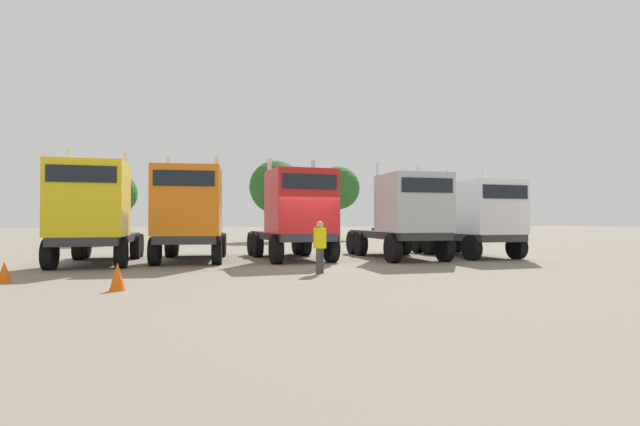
{
  "coord_description": "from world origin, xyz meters",
  "views": [
    {
      "loc": [
        -3.89,
        -16.5,
        1.64
      ],
      "look_at": [
        0.97,
        3.03,
        1.95
      ],
      "focal_mm": 26.23,
      "sensor_mm": 36.0,
      "label": 1
    }
  ],
  "objects_px": {
    "semi_truck_red": "(296,214)",
    "visitor_in_hivis": "(320,243)",
    "semi_truck_silver": "(406,215)",
    "semi_truck_white": "(478,218)",
    "traffic_cone_near": "(117,277)",
    "semi_truck_yellow": "(94,213)",
    "traffic_cone_mid": "(4,272)",
    "semi_truck_orange": "(190,213)"
  },
  "relations": [
    {
      "from": "semi_truck_red",
      "to": "visitor_in_hivis",
      "type": "relative_size",
      "value": 3.74
    },
    {
      "from": "semi_truck_orange",
      "to": "semi_truck_white",
      "type": "height_order",
      "value": "semi_truck_orange"
    },
    {
      "from": "semi_truck_silver",
      "to": "traffic_cone_near",
      "type": "height_order",
      "value": "semi_truck_silver"
    },
    {
      "from": "semi_truck_yellow",
      "to": "semi_truck_silver",
      "type": "height_order",
      "value": "semi_truck_yellow"
    },
    {
      "from": "semi_truck_yellow",
      "to": "visitor_in_hivis",
      "type": "relative_size",
      "value": 3.96
    },
    {
      "from": "semi_truck_orange",
      "to": "visitor_in_hivis",
      "type": "bearing_deg",
      "value": 43.06
    },
    {
      "from": "semi_truck_orange",
      "to": "semi_truck_silver",
      "type": "relative_size",
      "value": 1.01
    },
    {
      "from": "semi_truck_white",
      "to": "traffic_cone_mid",
      "type": "xyz_separation_m",
      "value": [
        -16.73,
        -4.29,
        -1.48
      ]
    },
    {
      "from": "visitor_in_hivis",
      "to": "traffic_cone_near",
      "type": "height_order",
      "value": "visitor_in_hivis"
    },
    {
      "from": "semi_truck_white",
      "to": "traffic_cone_near",
      "type": "bearing_deg",
      "value": -67.26
    },
    {
      "from": "traffic_cone_near",
      "to": "semi_truck_white",
      "type": "bearing_deg",
      "value": 25.46
    },
    {
      "from": "semi_truck_silver",
      "to": "semi_truck_white",
      "type": "xyz_separation_m",
      "value": [
        3.5,
        0.19,
        -0.09
      ]
    },
    {
      "from": "semi_truck_white",
      "to": "traffic_cone_mid",
      "type": "height_order",
      "value": "semi_truck_white"
    },
    {
      "from": "semi_truck_silver",
      "to": "traffic_cone_mid",
      "type": "relative_size",
      "value": 11.06
    },
    {
      "from": "semi_truck_red",
      "to": "semi_truck_white",
      "type": "height_order",
      "value": "semi_truck_red"
    },
    {
      "from": "traffic_cone_mid",
      "to": "semi_truck_silver",
      "type": "bearing_deg",
      "value": 17.19
    },
    {
      "from": "semi_truck_yellow",
      "to": "semi_truck_white",
      "type": "height_order",
      "value": "semi_truck_yellow"
    },
    {
      "from": "semi_truck_red",
      "to": "semi_truck_silver",
      "type": "distance_m",
      "value": 4.57
    },
    {
      "from": "semi_truck_silver",
      "to": "semi_truck_white",
      "type": "relative_size",
      "value": 1.06
    },
    {
      "from": "visitor_in_hivis",
      "to": "semi_truck_red",
      "type": "bearing_deg",
      "value": -61.85
    },
    {
      "from": "semi_truck_yellow",
      "to": "traffic_cone_mid",
      "type": "bearing_deg",
      "value": -16.18
    },
    {
      "from": "semi_truck_white",
      "to": "semi_truck_silver",
      "type": "bearing_deg",
      "value": -89.57
    },
    {
      "from": "semi_truck_white",
      "to": "semi_truck_red",
      "type": "bearing_deg",
      "value": -95.37
    },
    {
      "from": "semi_truck_silver",
      "to": "semi_truck_orange",
      "type": "bearing_deg",
      "value": -96.49
    },
    {
      "from": "semi_truck_red",
      "to": "visitor_in_hivis",
      "type": "distance_m",
      "value": 4.74
    },
    {
      "from": "semi_truck_silver",
      "to": "visitor_in_hivis",
      "type": "distance_m",
      "value": 6.29
    },
    {
      "from": "traffic_cone_near",
      "to": "semi_truck_silver",
      "type": "bearing_deg",
      "value": 31.87
    },
    {
      "from": "semi_truck_white",
      "to": "visitor_in_hivis",
      "type": "relative_size",
      "value": 3.61
    },
    {
      "from": "visitor_in_hivis",
      "to": "traffic_cone_mid",
      "type": "bearing_deg",
      "value": 30.4
    },
    {
      "from": "visitor_in_hivis",
      "to": "traffic_cone_near",
      "type": "relative_size",
      "value": 2.47
    },
    {
      "from": "semi_truck_silver",
      "to": "traffic_cone_mid",
      "type": "height_order",
      "value": "semi_truck_silver"
    },
    {
      "from": "semi_truck_yellow",
      "to": "semi_truck_white",
      "type": "xyz_separation_m",
      "value": [
        15.52,
        -0.15,
        -0.13
      ]
    },
    {
      "from": "semi_truck_red",
      "to": "traffic_cone_near",
      "type": "relative_size",
      "value": 9.24
    },
    {
      "from": "traffic_cone_near",
      "to": "traffic_cone_mid",
      "type": "distance_m",
      "value": 3.82
    },
    {
      "from": "semi_truck_silver",
      "to": "traffic_cone_near",
      "type": "relative_size",
      "value": 9.46
    },
    {
      "from": "semi_truck_silver",
      "to": "semi_truck_white",
      "type": "bearing_deg",
      "value": 92.78
    },
    {
      "from": "semi_truck_red",
      "to": "semi_truck_silver",
      "type": "bearing_deg",
      "value": 77.69
    },
    {
      "from": "semi_truck_red",
      "to": "semi_truck_white",
      "type": "distance_m",
      "value": 8.04
    },
    {
      "from": "semi_truck_white",
      "to": "visitor_in_hivis",
      "type": "bearing_deg",
      "value": -65.24
    },
    {
      "from": "semi_truck_white",
      "to": "traffic_cone_mid",
      "type": "bearing_deg",
      "value": -78.34
    },
    {
      "from": "semi_truck_red",
      "to": "semi_truck_yellow",
      "type": "bearing_deg",
      "value": -93.52
    },
    {
      "from": "visitor_in_hivis",
      "to": "traffic_cone_mid",
      "type": "relative_size",
      "value": 2.89
    }
  ]
}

